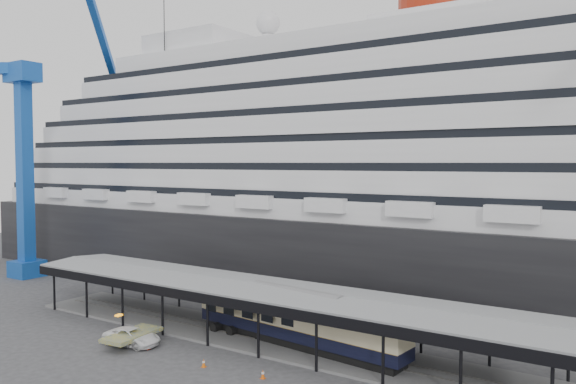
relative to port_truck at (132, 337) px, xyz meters
The scene contains 9 objects.
ground 9.32m from the port_truck, 17.09° to the left, with size 200.00×200.00×0.00m, color #37373A.
cruise_ship 39.94m from the port_truck, 75.58° to the left, with size 130.00×30.00×43.90m.
platform_canopy 11.88m from the port_truck, 41.04° to the left, with size 56.00×9.18×5.30m.
crane_blue 43.12m from the port_truck, 159.77° to the left, with size 22.63×19.19×47.60m.
port_truck is the anchor object (origin of this frame).
pullman_carriage 15.26m from the port_truck, 30.70° to the left, with size 22.48×5.36×21.89m.
traffic_cone_left 2.17m from the port_truck, ahead, with size 0.45×0.45×0.79m.
traffic_cone_mid 9.36m from the port_truck, ahead, with size 0.39×0.39×0.71m.
traffic_cone_right 14.84m from the port_truck, ahead, with size 0.39×0.39×0.72m.
Camera 1 is at (31.06, -37.47, 16.81)m, focal length 35.00 mm.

